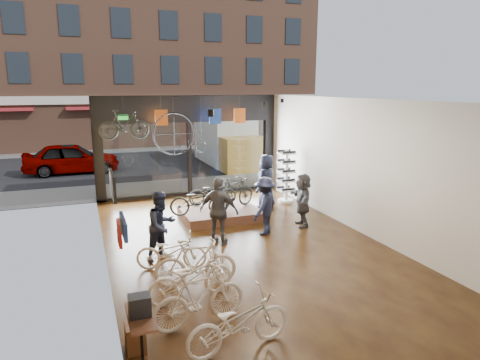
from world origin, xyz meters
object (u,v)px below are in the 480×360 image
box_truck (230,143)px  floor_bike_3 (196,262)px  hung_bike (124,125)px  floor_bike_2 (191,277)px  floor_bike_4 (171,251)px  sunglasses_rack (286,176)px  penny_farthing (183,135)px  floor_bike_0 (239,322)px  display_bike_mid (235,193)px  customer_2 (219,211)px  customer_3 (265,206)px  customer_4 (266,181)px  display_platform (220,214)px  customer_5 (303,200)px  customer_1 (162,226)px  display_bike_right (213,193)px  floor_bike_1 (199,297)px  display_bike_left (199,201)px  street_car (72,158)px

box_truck → floor_bike_3: size_ratio=3.73×
hung_bike → floor_bike_2: bearing=-175.8°
floor_bike_4 → sunglasses_rack: sunglasses_rack is taller
penny_farthing → floor_bike_0: bearing=-97.6°
display_bike_mid → box_truck: bearing=-44.1°
customer_2 → hung_bike: bearing=-23.6°
customer_3 → customer_4: customer_4 is taller
display_platform → display_bike_mid: (0.47, -0.05, 0.65)m
customer_4 → customer_5: bearing=60.5°
hung_bike → customer_1: bearing=-175.4°
display_bike_right → hung_bike: bearing=76.1°
floor_bike_2 → penny_farthing: penny_farthing is taller
floor_bike_4 → hung_bike: 5.55m
floor_bike_3 → hung_bike: hung_bike is taller
display_bike_right → customer_3: size_ratio=0.95×
floor_bike_3 → customer_5: 4.89m
floor_bike_1 → customer_2: customer_2 is taller
floor_bike_3 → hung_bike: 6.46m
box_truck → display_bike_left: (-4.07, -8.85, -0.51)m
street_car → penny_farthing: bearing=-153.5°
floor_bike_0 → floor_bike_3: size_ratio=1.05×
display_bike_right → customer_2: 2.83m
floor_bike_1 → sunglasses_rack: sunglasses_rack is taller
customer_2 → customer_3: (1.45, 0.30, -0.08)m
display_platform → customer_5: (2.10, -1.54, 0.65)m
floor_bike_2 → display_platform: 5.33m
box_truck → sunglasses_rack: box_truck is taller
customer_1 → display_platform: bearing=17.7°
street_car → display_platform: bearing=-154.6°
display_bike_right → floor_bike_3: bearing=167.2°
street_car → floor_bike_3: street_car is taller
customer_3 → penny_farthing: size_ratio=0.92×
floor_bike_1 → customer_1: size_ratio=1.03×
floor_bike_4 → customer_5: 4.68m
customer_2 → customer_5: (2.81, 0.60, -0.11)m
box_truck → display_bike_left: 9.75m
street_car → floor_bike_0: street_car is taller
hung_bike → sunglasses_rack: bearing=-96.5°
display_bike_right → customer_4: (1.95, 0.06, 0.22)m
floor_bike_1 → customer_4: (4.14, 6.48, 0.41)m
floor_bike_1 → display_platform: bearing=-30.5°
display_bike_left → customer_5: bearing=-96.9°
street_car → customer_3: size_ratio=2.63×
floor_bike_3 → customer_2: size_ratio=0.94×
floor_bike_0 → display_bike_right: size_ratio=1.15×
floor_bike_3 → customer_3: (2.66, 2.47, 0.31)m
floor_bike_4 → customer_2: 1.96m
display_bike_left → display_platform: bearing=-49.0°
floor_bike_1 → floor_bike_3: floor_bike_1 is taller
penny_farthing → customer_4: bearing=-25.3°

